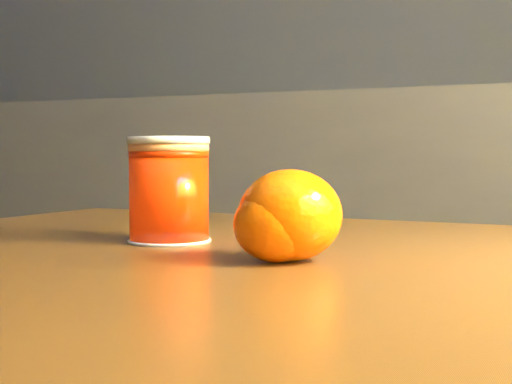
% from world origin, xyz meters
% --- Properties ---
extents(kitchen_counter, '(3.15, 0.60, 0.90)m').
position_xyz_m(kitchen_counter, '(0.00, 1.45, 0.45)').
color(kitchen_counter, '#47464B').
rests_on(kitchen_counter, ground).
extents(table, '(0.94, 0.68, 0.69)m').
position_xyz_m(table, '(0.80, 0.20, 0.60)').
color(table, brown).
rests_on(table, ground).
extents(juice_glass, '(0.07, 0.07, 0.09)m').
position_xyz_m(juice_glass, '(0.65, 0.24, 0.73)').
color(juice_glass, '#EF2A04').
rests_on(juice_glass, table).
extents(orange_front, '(0.09, 0.09, 0.07)m').
position_xyz_m(orange_front, '(0.79, 0.18, 0.72)').
color(orange_front, '#FF6405').
rests_on(orange_front, table).
extents(orange_back, '(0.07, 0.07, 0.05)m').
position_xyz_m(orange_back, '(0.78, 0.17, 0.71)').
color(orange_back, '#FF6405').
rests_on(orange_back, table).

